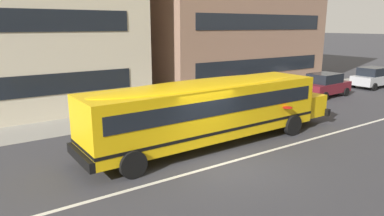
% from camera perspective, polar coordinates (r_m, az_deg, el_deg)
% --- Properties ---
extents(ground_plane, '(400.00, 400.00, 0.00)m').
position_cam_1_polar(ground_plane, '(12.68, 4.70, -9.27)').
color(ground_plane, '#38383D').
extents(sidewalk_far, '(120.00, 3.00, 0.01)m').
position_cam_1_polar(sidewalk_far, '(19.32, -10.44, -1.42)').
color(sidewalk_far, gray).
rests_on(sidewalk_far, ground_plane).
extents(lane_centreline, '(110.00, 0.16, 0.01)m').
position_cam_1_polar(lane_centreline, '(12.68, 4.70, -9.25)').
color(lane_centreline, silver).
rests_on(lane_centreline, ground_plane).
extents(school_bus, '(12.27, 2.91, 2.73)m').
position_cam_1_polar(school_bus, '(14.34, 3.32, 0.27)').
color(school_bus, yellow).
rests_on(school_bus, ground_plane).
extents(parked_car_silver_by_hydrant, '(3.92, 1.91, 1.64)m').
position_cam_1_polar(parked_car_silver_by_hydrant, '(31.41, 27.62, 4.52)').
color(parked_car_silver_by_hydrant, '#B7BABF').
rests_on(parked_car_silver_by_hydrant, ground_plane).
extents(parked_car_maroon_beside_sign, '(3.99, 2.05, 1.64)m').
position_cam_1_polar(parked_car_maroon_beside_sign, '(26.02, 21.03, 3.61)').
color(parked_car_maroon_beside_sign, maroon).
rests_on(parked_car_maroon_beside_sign, ground_plane).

